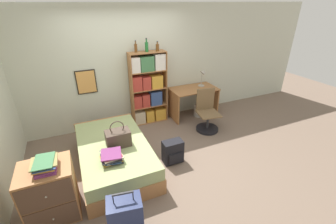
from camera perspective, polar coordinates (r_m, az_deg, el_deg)
name	(u,v)px	position (r m, az deg, el deg)	size (l,w,h in m)	color
ground_plane	(151,156)	(4.31, -4.41, -11.10)	(14.00, 14.00, 0.00)	#756051
wall_back	(125,68)	(5.05, -10.89, 10.83)	(10.00, 0.09, 2.60)	beige
bed	(114,154)	(4.06, -13.52, -10.33)	(1.13, 1.93, 0.48)	#A36B3D
handbag	(118,138)	(3.77, -12.56, -6.43)	(0.39, 0.25, 0.45)	#47382D
book_stack_on_bed	(112,156)	(3.50, -14.10, -10.89)	(0.34, 0.38, 0.13)	#232328
suitcase	(126,219)	(3.00, -10.68, -25.06)	(0.44, 0.34, 0.71)	navy
dresser	(50,192)	(3.44, -27.71, -17.57)	(0.63, 0.56, 0.79)	#A36B3D
magazine_pile_on_dresser	(45,164)	(3.15, -28.77, -11.57)	(0.30, 0.37, 0.12)	#7A336B
bookcase	(148,89)	(5.14, -5.09, 5.82)	(0.82, 0.28, 1.65)	#A36B3D
bottle_green	(136,48)	(4.86, -8.19, 15.84)	(0.06, 0.06, 0.24)	brown
bottle_brown	(147,47)	(4.89, -5.45, 16.21)	(0.07, 0.07, 0.28)	#1E6B2D
bottle_clear	(157,47)	(4.96, -2.71, 16.10)	(0.07, 0.07, 0.20)	brown
desk	(193,97)	(5.53, 6.46, 3.77)	(1.11, 0.64, 0.73)	#A36B3D
desk_lamp	(203,74)	(5.57, 8.94, 9.42)	(0.21, 0.16, 0.44)	#ADA89E
desk_chair	(207,118)	(5.07, 9.84, -1.44)	(0.51, 0.51, 0.91)	black
backpack	(173,152)	(4.05, 1.23, -10.09)	(0.35, 0.24, 0.43)	black
waste_bin	(199,111)	(5.70, 7.85, 0.37)	(0.26, 0.26, 0.28)	#B7B2A8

